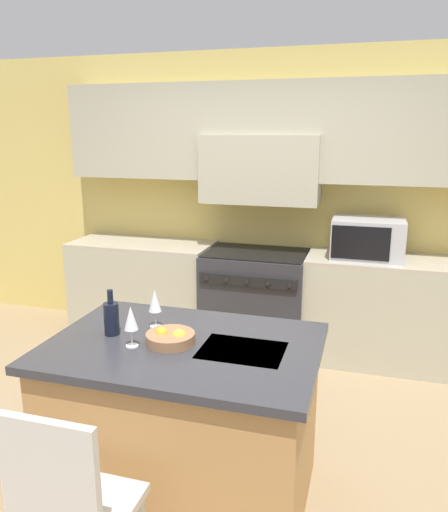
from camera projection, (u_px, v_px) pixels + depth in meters
ground_plane at (194, 454)px, 3.15m from camera, size 10.00×10.00×0.00m
back_cabinetry at (264, 174)px, 4.59m from camera, size 10.00×0.46×2.70m
back_counter at (256, 299)px, 4.64m from camera, size 3.66×0.62×0.93m
range_stove at (256, 300)px, 4.62m from camera, size 0.93×0.70×0.92m
microwave at (368, 238)px, 4.22m from camera, size 0.59×0.43×0.34m
kitchen_island at (185, 420)px, 2.70m from camera, size 1.41×0.98×0.92m
island_chair at (70, 506)px, 1.93m from camera, size 0.42×0.40×1.01m
wine_bottle at (111, 318)px, 2.68m from camera, size 0.08×0.08×0.25m
wine_glass_near at (131, 319)px, 2.51m from camera, size 0.07×0.07×0.22m
wine_glass_far at (155, 302)px, 2.76m from camera, size 0.07×0.07×0.22m
fruit_bowl at (170, 337)px, 2.58m from camera, size 0.26×0.26×0.08m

